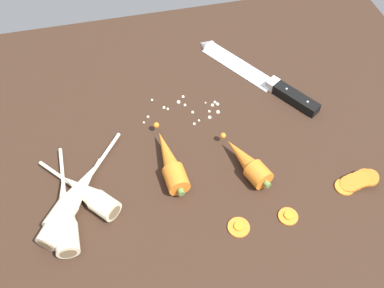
{
  "coord_description": "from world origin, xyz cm",
  "views": [
    {
      "loc": [
        -12.03,
        -53.4,
        69.82
      ],
      "look_at": [
        0.0,
        -2.0,
        1.5
      ],
      "focal_mm": 40.26,
      "sensor_mm": 36.0,
      "label": 1
    }
  ],
  "objects_px": {
    "chefs_knife": "(253,73)",
    "carrot_slice_stray_near": "(288,216)",
    "parsnip_front": "(65,214)",
    "parsnip_mid_right": "(76,195)",
    "parsnip_mid_left": "(65,215)",
    "carrot_slice_stack": "(357,181)",
    "carrot_slice_stray_mid": "(239,227)",
    "parsnip_back": "(88,194)",
    "whole_carrot": "(170,162)",
    "whole_carrot_second": "(248,163)"
  },
  "relations": [
    {
      "from": "whole_carrot_second",
      "to": "parsnip_mid_right",
      "type": "height_order",
      "value": "whole_carrot_second"
    },
    {
      "from": "whole_carrot",
      "to": "parsnip_back",
      "type": "relative_size",
      "value": 1.1
    },
    {
      "from": "whole_carrot_second",
      "to": "parsnip_mid_left",
      "type": "height_order",
      "value": "whole_carrot_second"
    },
    {
      "from": "chefs_knife",
      "to": "carrot_slice_stack",
      "type": "height_order",
      "value": "carrot_slice_stack"
    },
    {
      "from": "parsnip_mid_left",
      "to": "carrot_slice_stray_mid",
      "type": "distance_m",
      "value": 0.31
    },
    {
      "from": "carrot_slice_stray_mid",
      "to": "chefs_knife",
      "type": "bearing_deg",
      "value": 68.42
    },
    {
      "from": "parsnip_mid_right",
      "to": "carrot_slice_stray_mid",
      "type": "height_order",
      "value": "parsnip_mid_right"
    },
    {
      "from": "chefs_knife",
      "to": "parsnip_mid_left",
      "type": "relative_size",
      "value": 1.34
    },
    {
      "from": "chefs_knife",
      "to": "carrot_slice_stray_near",
      "type": "relative_size",
      "value": 8.63
    },
    {
      "from": "parsnip_mid_right",
      "to": "carrot_slice_stray_mid",
      "type": "xyz_separation_m",
      "value": [
        0.28,
        -0.12,
        -0.02
      ]
    },
    {
      "from": "parsnip_front",
      "to": "parsnip_mid_left",
      "type": "height_order",
      "value": "same"
    },
    {
      "from": "whole_carrot_second",
      "to": "carrot_slice_stack",
      "type": "distance_m",
      "value": 0.21
    },
    {
      "from": "carrot_slice_stray_near",
      "to": "parsnip_mid_left",
      "type": "bearing_deg",
      "value": 167.69
    },
    {
      "from": "parsnip_back",
      "to": "carrot_slice_stray_mid",
      "type": "height_order",
      "value": "parsnip_back"
    },
    {
      "from": "parsnip_mid_left",
      "to": "carrot_slice_stray_near",
      "type": "height_order",
      "value": "parsnip_mid_left"
    },
    {
      "from": "parsnip_mid_left",
      "to": "carrot_slice_stray_near",
      "type": "bearing_deg",
      "value": -12.31
    },
    {
      "from": "whole_carrot_second",
      "to": "carrot_slice_stray_mid",
      "type": "height_order",
      "value": "whole_carrot_second"
    },
    {
      "from": "carrot_slice_stray_mid",
      "to": "parsnip_back",
      "type": "bearing_deg",
      "value": 155.0
    },
    {
      "from": "parsnip_front",
      "to": "parsnip_back",
      "type": "bearing_deg",
      "value": 34.36
    },
    {
      "from": "whole_carrot",
      "to": "carrot_slice_stray_mid",
      "type": "distance_m",
      "value": 0.18
    },
    {
      "from": "whole_carrot_second",
      "to": "parsnip_back",
      "type": "bearing_deg",
      "value": -179.82
    },
    {
      "from": "carrot_slice_stack",
      "to": "carrot_slice_stray_near",
      "type": "height_order",
      "value": "carrot_slice_stack"
    },
    {
      "from": "parsnip_front",
      "to": "parsnip_mid_right",
      "type": "xyz_separation_m",
      "value": [
        0.02,
        0.04,
        -0.0
      ]
    },
    {
      "from": "parsnip_mid_left",
      "to": "parsnip_back",
      "type": "distance_m",
      "value": 0.05
    },
    {
      "from": "parsnip_mid_right",
      "to": "carrot_slice_stack",
      "type": "height_order",
      "value": "parsnip_mid_right"
    },
    {
      "from": "parsnip_front",
      "to": "parsnip_back",
      "type": "relative_size",
      "value": 1.08
    },
    {
      "from": "parsnip_back",
      "to": "carrot_slice_stray_near",
      "type": "distance_m",
      "value": 0.37
    },
    {
      "from": "parsnip_front",
      "to": "carrot_slice_stray_mid",
      "type": "relative_size",
      "value": 4.44
    },
    {
      "from": "parsnip_back",
      "to": "whole_carrot",
      "type": "bearing_deg",
      "value": 12.85
    },
    {
      "from": "chefs_knife",
      "to": "parsnip_back",
      "type": "bearing_deg",
      "value": -147.75
    },
    {
      "from": "whole_carrot",
      "to": "parsnip_front",
      "type": "relative_size",
      "value": 1.02
    },
    {
      "from": "parsnip_mid_left",
      "to": "carrot_slice_stack",
      "type": "distance_m",
      "value": 0.54
    },
    {
      "from": "parsnip_mid_right",
      "to": "parsnip_front",
      "type": "bearing_deg",
      "value": -121.81
    },
    {
      "from": "parsnip_front",
      "to": "carrot_slice_stray_near",
      "type": "bearing_deg",
      "value": -12.55
    },
    {
      "from": "parsnip_mid_left",
      "to": "carrot_slice_stack",
      "type": "bearing_deg",
      "value": -5.1
    },
    {
      "from": "whole_carrot",
      "to": "carrot_slice_stray_near",
      "type": "relative_size",
      "value": 4.98
    },
    {
      "from": "whole_carrot",
      "to": "carrot_slice_stack",
      "type": "distance_m",
      "value": 0.36
    },
    {
      "from": "chefs_knife",
      "to": "carrot_slice_stack",
      "type": "distance_m",
      "value": 0.35
    },
    {
      "from": "carrot_slice_stray_near",
      "to": "parsnip_back",
      "type": "bearing_deg",
      "value": 161.27
    },
    {
      "from": "parsnip_mid_right",
      "to": "carrot_slice_stray_near",
      "type": "height_order",
      "value": "parsnip_mid_right"
    },
    {
      "from": "whole_carrot_second",
      "to": "parsnip_front",
      "type": "height_order",
      "value": "whole_carrot_second"
    },
    {
      "from": "parsnip_mid_right",
      "to": "parsnip_back",
      "type": "distance_m",
      "value": 0.02
    },
    {
      "from": "parsnip_mid_right",
      "to": "whole_carrot",
      "type": "bearing_deg",
      "value": 9.82
    },
    {
      "from": "carrot_slice_stack",
      "to": "parsnip_back",
      "type": "bearing_deg",
      "value": 170.79
    },
    {
      "from": "carrot_slice_stray_near",
      "to": "carrot_slice_stray_mid",
      "type": "xyz_separation_m",
      "value": [
        -0.09,
        -0.0,
        -0.0
      ]
    },
    {
      "from": "carrot_slice_stray_near",
      "to": "whole_carrot_second",
      "type": "bearing_deg",
      "value": 109.16
    },
    {
      "from": "parsnip_mid_right",
      "to": "carrot_slice_stray_near",
      "type": "distance_m",
      "value": 0.39
    },
    {
      "from": "chefs_knife",
      "to": "carrot_slice_stray_mid",
      "type": "height_order",
      "value": "chefs_knife"
    },
    {
      "from": "chefs_knife",
      "to": "parsnip_mid_right",
      "type": "distance_m",
      "value": 0.49
    },
    {
      "from": "whole_carrot",
      "to": "carrot_slice_stray_mid",
      "type": "relative_size",
      "value": 4.52
    }
  ]
}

